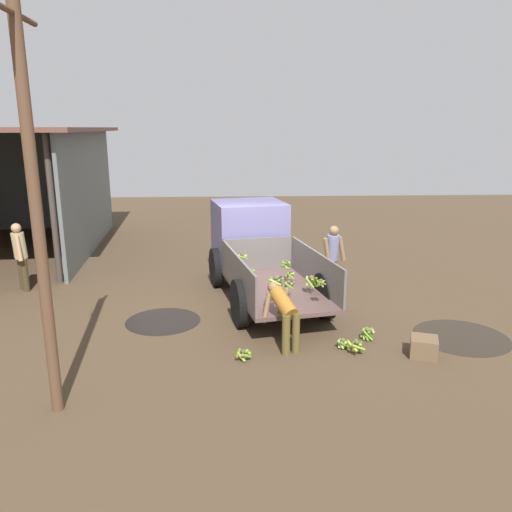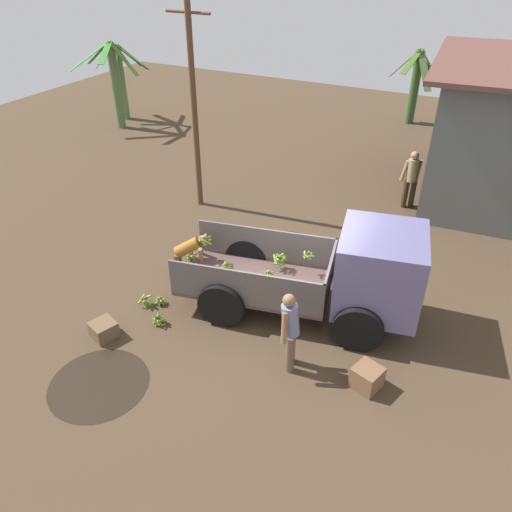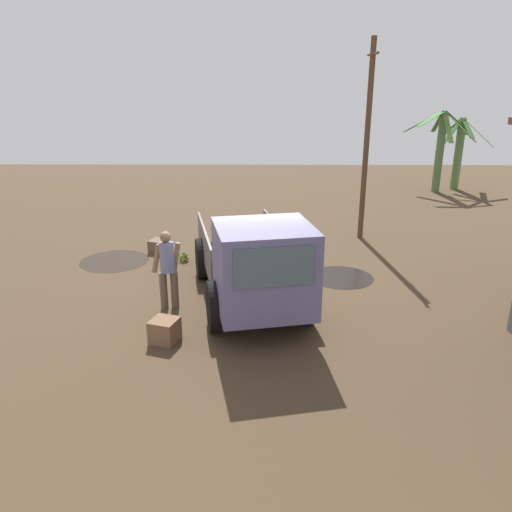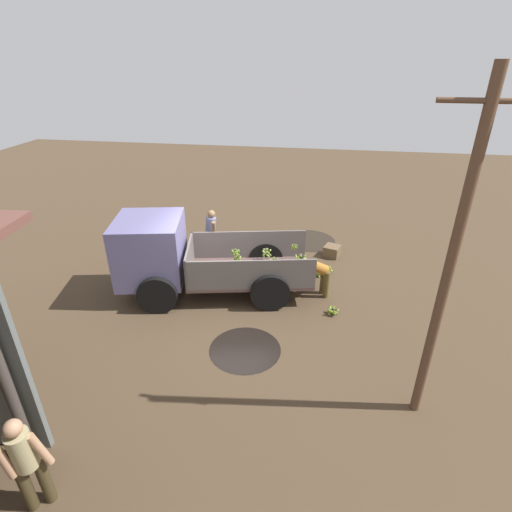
{
  "view_description": "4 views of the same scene",
  "coord_description": "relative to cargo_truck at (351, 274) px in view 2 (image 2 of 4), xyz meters",
  "views": [
    {
      "loc": [
        -10.66,
        0.66,
        3.84
      ],
      "look_at": [
        -0.41,
        0.14,
        1.19
      ],
      "focal_mm": 35.0,
      "sensor_mm": 36.0,
      "label": 1
    },
    {
      "loc": [
        3.14,
        -7.89,
        6.69
      ],
      "look_at": [
        -0.85,
        -0.04,
        0.99
      ],
      "focal_mm": 35.0,
      "sensor_mm": 36.0,
      "label": 2
    },
    {
      "loc": [
        10.04,
        0.17,
        4.43
      ],
      "look_at": [
        0.81,
        0.06,
        1.18
      ],
      "focal_mm": 35.0,
      "sensor_mm": 36.0,
      "label": 3
    },
    {
      "loc": [
        -2.32,
        8.58,
        5.63
      ],
      "look_at": [
        -0.88,
        -0.32,
        1.0
      ],
      "focal_mm": 28.0,
      "sensor_mm": 36.0,
      "label": 4
    }
  ],
  "objects": [
    {
      "name": "banana_palm_1",
      "position": [
        -1.66,
        13.31,
        0.45
      ],
      "size": [
        1.99,
        2.14,
        2.93
      ],
      "color": "#395A2D",
      "rests_on": "ground"
    },
    {
      "name": "mud_patch_1",
      "position": [
        -2.21,
        1.97,
        -1.08
      ],
      "size": [
        1.53,
        1.53,
        0.01
      ],
      "primitive_type": "cylinder",
      "color": "black",
      "rests_on": "ground"
    },
    {
      "name": "banana_bunch_on_ground_2",
      "position": [
        -3.92,
        -1.6,
        -0.93
      ],
      "size": [
        0.32,
        0.3,
        0.26
      ],
      "color": "brown",
      "rests_on": "ground"
    },
    {
      "name": "cargo_truck",
      "position": [
        0.0,
        0.0,
        0.0
      ],
      "size": [
        5.05,
        2.7,
        2.05
      ],
      "rotation": [
        0.0,
        0.0,
        0.2
      ],
      "color": "brown",
      "rests_on": "ground"
    },
    {
      "name": "banana_bunch_on_ground_0",
      "position": [
        -3.68,
        -1.42,
        -0.98
      ],
      "size": [
        0.24,
        0.24,
        0.2
      ],
      "color": "brown",
      "rests_on": "ground"
    },
    {
      "name": "wooden_crate_1",
      "position": [
        0.91,
        -1.67,
        -0.87
      ],
      "size": [
        0.57,
        0.57,
        0.42
      ],
      "primitive_type": "cube",
      "rotation": [
        0.0,
        0.0,
        4.4
      ],
      "color": "brown",
      "rests_on": "ground"
    },
    {
      "name": "wooden_crate_0",
      "position": [
        -4.06,
        -2.75,
        -0.91
      ],
      "size": [
        0.57,
        0.57,
        0.34
      ],
      "primitive_type": "cube",
      "rotation": [
        0.0,
        0.0,
        2.8
      ],
      "color": "brown",
      "rests_on": "ground"
    },
    {
      "name": "banana_palm_0",
      "position": [
        -12.64,
        8.42,
        0.49
      ],
      "size": [
        2.33,
        2.5,
        3.0
      ],
      "color": "#5C8144",
      "rests_on": "ground"
    },
    {
      "name": "ground",
      "position": [
        -1.18,
        -0.11,
        -1.08
      ],
      "size": [
        36.0,
        36.0,
        0.0
      ],
      "primitive_type": "plane",
      "color": "#493826"
    },
    {
      "name": "banana_bunch_on_ground_1",
      "position": [
        -4.06,
        0.37,
        -0.97
      ],
      "size": [
        0.28,
        0.28,
        0.2
      ],
      "color": "#4E4733",
      "rests_on": "ground"
    },
    {
      "name": "utility_pole",
      "position": [
        -5.47,
        3.01,
        1.8
      ],
      "size": [
        1.25,
        0.16,
        5.56
      ],
      "color": "brown",
      "rests_on": "ground"
    },
    {
      "name": "mud_patch_0",
      "position": [
        -3.3,
        -3.77,
        -1.08
      ],
      "size": [
        1.77,
        1.77,
        0.01
      ],
      "primitive_type": "cylinder",
      "color": "black",
      "rests_on": "ground"
    },
    {
      "name": "person_foreground_visitor",
      "position": [
        -0.51,
        -1.83,
        -0.18
      ],
      "size": [
        0.43,
        0.61,
        1.63
      ],
      "rotation": [
        0.0,
        0.0,
        3.47
      ],
      "color": "brown",
      "rests_on": "ground"
    },
    {
      "name": "banana_palm_2",
      "position": [
        -12.05,
        7.4,
        0.68
      ],
      "size": [
        2.43,
        2.73,
        3.32
      ],
      "color": "#506E41",
      "rests_on": "ground"
    },
    {
      "name": "banana_bunch_on_ground_3",
      "position": [
        -3.32,
        -1.96,
        -0.95
      ],
      "size": [
        0.27,
        0.28,
        0.24
      ],
      "color": "brown",
      "rests_on": "ground"
    },
    {
      "name": "banana_palm_3",
      "position": [
        1.0,
        14.44,
        0.78
      ],
      "size": [
        2.07,
        2.47,
        3.32
      ],
      "color": "#628558",
      "rests_on": "ground"
    },
    {
      "name": "person_bystander_near_shed",
      "position": [
        -0.02,
        5.61,
        -0.16
      ],
      "size": [
        0.55,
        0.48,
        1.66
      ],
      "rotation": [
        0.0,
        0.0,
        2.24
      ],
      "color": "#3C311C",
      "rests_on": "ground"
    },
    {
      "name": "person_worker_loading",
      "position": [
        -3.64,
        -0.36,
        -0.38
      ],
      "size": [
        0.81,
        0.7,
        1.16
      ],
      "rotation": [
        0.0,
        0.0,
        0.49
      ],
      "color": "brown",
      "rests_on": "ground"
    }
  ]
}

